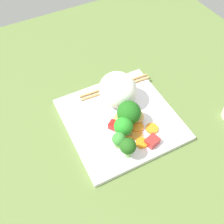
# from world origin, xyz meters

# --- Properties ---
(ground_plane) EXTENTS (1.10, 1.10, 0.02)m
(ground_plane) POSITION_xyz_m (0.00, 0.00, -0.01)
(ground_plane) COLOR #5C7339
(square_plate) EXTENTS (0.27, 0.27, 0.01)m
(square_plate) POSITION_xyz_m (0.00, 0.00, 0.01)
(square_plate) COLOR white
(square_plate) RESTS_ON ground_plane
(rice_mound) EXTENTS (0.12, 0.11, 0.09)m
(rice_mound) POSITION_xyz_m (0.05, -0.02, 0.06)
(rice_mound) COLOR white
(rice_mound) RESTS_ON square_plate
(broccoli_floret_0) EXTENTS (0.06, 0.06, 0.07)m
(broccoli_floret_0) POSITION_xyz_m (-0.02, -0.01, 0.05)
(broccoli_floret_0) COLOR #6EA356
(broccoli_floret_0) RESTS_ON square_plate
(broccoli_floret_1) EXTENTS (0.04, 0.04, 0.06)m
(broccoli_floret_1) POSITION_xyz_m (-0.05, 0.02, 0.05)
(broccoli_floret_1) COLOR #78AF53
(broccoli_floret_1) RESTS_ON square_plate
(broccoli_floret_2) EXTENTS (0.04, 0.04, 0.06)m
(broccoli_floret_2) POSITION_xyz_m (-0.10, 0.04, 0.05)
(broccoli_floret_2) COLOR #7DB560
(broccoli_floret_2) RESTS_ON square_plate
(broccoli_floret_3) EXTENTS (0.03, 0.03, 0.05)m
(broccoli_floret_3) POSITION_xyz_m (-0.07, 0.05, 0.04)
(broccoli_floret_3) COLOR #81BE58
(broccoli_floret_3) RESTS_ON square_plate
(carrot_slice_0) EXTENTS (0.03, 0.03, 0.00)m
(carrot_slice_0) POSITION_xyz_m (-0.06, -0.01, 0.01)
(carrot_slice_0) COLOR orange
(carrot_slice_0) RESTS_ON square_plate
(carrot_slice_1) EXTENTS (0.04, 0.04, 0.01)m
(carrot_slice_1) POSITION_xyz_m (-0.09, -0.01, 0.02)
(carrot_slice_1) COLOR orange
(carrot_slice_1) RESTS_ON square_plate
(carrot_slice_2) EXTENTS (0.04, 0.04, 0.01)m
(carrot_slice_2) POSITION_xyz_m (-0.05, -0.02, 0.02)
(carrot_slice_2) COLOR orange
(carrot_slice_2) RESTS_ON square_plate
(carrot_slice_3) EXTENTS (0.03, 0.03, 0.01)m
(carrot_slice_3) POSITION_xyz_m (-0.07, 0.02, 0.02)
(carrot_slice_3) COLOR orange
(carrot_slice_3) RESTS_ON square_plate
(carrot_slice_4) EXTENTS (0.04, 0.04, 0.01)m
(carrot_slice_4) POSITION_xyz_m (-0.07, -0.05, 0.02)
(carrot_slice_4) COLOR orange
(carrot_slice_4) RESTS_ON square_plate
(pepper_chunk_0) EXTENTS (0.03, 0.03, 0.02)m
(pepper_chunk_0) POSITION_xyz_m (-0.02, 0.03, 0.02)
(pepper_chunk_0) COLOR red
(pepper_chunk_0) RESTS_ON square_plate
(pepper_chunk_1) EXTENTS (0.03, 0.03, 0.02)m
(pepper_chunk_1) POSITION_xyz_m (-0.10, -0.03, 0.02)
(pepper_chunk_1) COLOR red
(pepper_chunk_1) RESTS_ON square_plate
(chicken_piece_0) EXTENTS (0.03, 0.03, 0.02)m
(chicken_piece_0) POSITION_xyz_m (-0.01, 0.01, 0.02)
(chicken_piece_0) COLOR #B88447
(chicken_piece_0) RESTS_ON square_plate
(chicken_piece_1) EXTENTS (0.04, 0.04, 0.02)m
(chicken_piece_1) POSITION_xyz_m (-0.02, -0.03, 0.02)
(chicken_piece_1) COLOR tan
(chicken_piece_1) RESTS_ON square_plate
(chopstick_pair) EXTENTS (0.03, 0.20, 0.01)m
(chopstick_pair) POSITION_xyz_m (0.10, -0.04, 0.02)
(chopstick_pair) COLOR tan
(chopstick_pair) RESTS_ON square_plate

